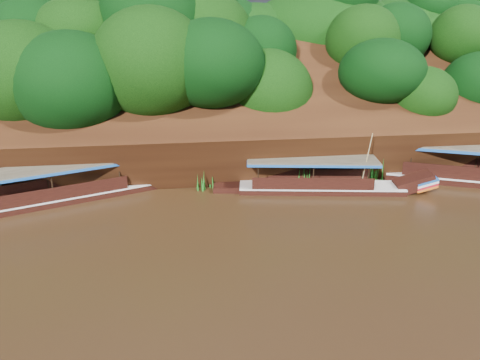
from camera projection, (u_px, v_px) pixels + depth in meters
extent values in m
plane|color=black|center=(327.00, 247.00, 24.07)|extent=(160.00, 160.00, 0.00)
cube|color=black|center=(269.00, 118.00, 37.88)|extent=(120.00, 16.12, 13.64)
cube|color=black|center=(249.00, 132.00, 48.39)|extent=(120.00, 24.00, 12.00)
ellipsoid|color=#0A3F0D|center=(195.00, 123.00, 36.18)|extent=(18.00, 8.00, 6.40)
ellipsoid|color=#0A3F0D|center=(255.00, 41.00, 42.55)|extent=(24.00, 11.00, 8.40)
cube|color=black|center=(321.00, 191.00, 31.90)|extent=(11.25, 3.78, 0.83)
cube|color=silver|center=(321.00, 185.00, 31.77)|extent=(11.26, 3.84, 0.09)
cube|color=black|center=(414.00, 183.00, 31.55)|extent=(2.84, 1.92, 1.56)
cube|color=#1952A3|center=(425.00, 179.00, 31.44)|extent=(1.60, 1.78, 0.57)
cube|color=#AE131F|center=(424.00, 183.00, 31.54)|extent=(1.60, 1.78, 0.57)
cube|color=#4F4537|center=(312.00, 160.00, 31.19)|extent=(8.93, 3.70, 0.11)
cube|color=#1952A3|center=(312.00, 161.00, 31.22)|extent=(8.93, 3.70, 0.17)
cylinder|color=tan|center=(366.00, 161.00, 30.56)|extent=(0.42, 0.40, 3.77)
cube|color=black|center=(66.00, 200.00, 30.29)|extent=(12.68, 6.81, 0.87)
cube|color=silver|center=(65.00, 194.00, 30.15)|extent=(12.70, 6.87, 0.10)
cube|color=black|center=(169.00, 173.00, 33.47)|extent=(3.39, 2.62, 1.72)
cube|color=#1952A3|center=(179.00, 167.00, 33.75)|extent=(2.08, 2.14, 0.64)
cube|color=#AE131F|center=(180.00, 171.00, 33.86)|extent=(2.08, 2.14, 0.64)
cube|color=#4F4537|center=(48.00, 168.00, 29.14)|extent=(10.22, 6.06, 0.12)
cube|color=#1952A3|center=(48.00, 169.00, 29.18)|extent=(10.22, 6.06, 0.17)
cylinder|color=tan|center=(122.00, 152.00, 31.06)|extent=(0.83, 1.18, 4.43)
cone|color=#1F711C|center=(110.00, 178.00, 31.42)|extent=(1.50, 1.50, 2.03)
cone|color=#1F711C|center=(204.00, 179.00, 32.12)|extent=(1.50, 1.50, 1.37)
cone|color=#1F711C|center=(307.00, 174.00, 32.50)|extent=(1.50, 1.50, 1.78)
cone|color=#1F711C|center=(377.00, 169.00, 33.51)|extent=(1.50, 1.50, 1.89)
cone|color=#1F711C|center=(469.00, 165.00, 34.60)|extent=(1.50, 1.50, 1.80)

